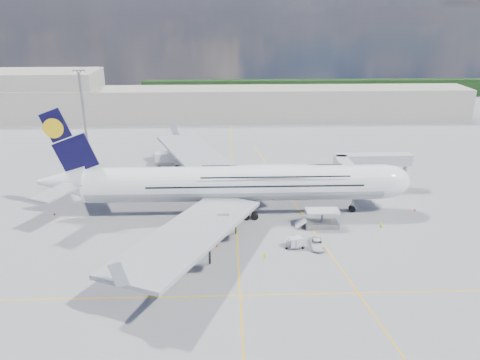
{
  "coord_description": "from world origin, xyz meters",
  "views": [
    {
      "loc": [
        -2.08,
        -80.41,
        41.9
      ],
      "look_at": [
        0.92,
        8.0,
        8.27
      ],
      "focal_mm": 35.0,
      "sensor_mm": 36.0,
      "label": 1
    }
  ],
  "objects_px": {
    "crew_loader": "(330,222)",
    "cone_wing_left_outer": "(163,176)",
    "airliner": "(236,183)",
    "dolly_row_a": "(156,264)",
    "cone_wing_right_outer": "(124,278)",
    "service_van": "(317,244)",
    "dolly_nose_far": "(292,243)",
    "dolly_row_b": "(191,243)",
    "dolly_back": "(157,241)",
    "cone_nose": "(415,210)",
    "catering_truck_outer": "(168,161)",
    "dolly_nose_near": "(295,242)",
    "catering_truck_inner": "(212,184)",
    "baggage_tug": "(202,246)",
    "crew_van": "(293,243)",
    "light_mast": "(84,116)",
    "cone_wing_right_inner": "(217,245)",
    "dolly_row_c": "(222,229)",
    "jet_bridge": "(363,164)",
    "crew_nose": "(381,225)",
    "cone_wing_left_inner": "(223,200)",
    "cargo_loader": "(321,221)",
    "crew_wing": "(161,237)",
    "cone_tail": "(54,214)",
    "crew_tug": "(265,257)"
  },
  "relations": [
    {
      "from": "jet_bridge",
      "to": "cone_wing_right_outer",
      "type": "distance_m",
      "value": 60.64
    },
    {
      "from": "cone_wing_left_inner",
      "to": "catering_truck_outer",
      "type": "bearing_deg",
      "value": 122.86
    },
    {
      "from": "baggage_tug",
      "to": "crew_van",
      "type": "bearing_deg",
      "value": 16.77
    },
    {
      "from": "dolly_row_c",
      "to": "crew_nose",
      "type": "relative_size",
      "value": 2.24
    },
    {
      "from": "dolly_row_a",
      "to": "dolly_row_b",
      "type": "relative_size",
      "value": 0.92
    },
    {
      "from": "dolly_row_c",
      "to": "cone_wing_right_outer",
      "type": "relative_size",
      "value": 6.34
    },
    {
      "from": "dolly_row_b",
      "to": "dolly_nose_far",
      "type": "height_order",
      "value": "dolly_nose_far"
    },
    {
      "from": "dolly_nose_far",
      "to": "cone_wing_left_outer",
      "type": "relative_size",
      "value": 5.73
    },
    {
      "from": "catering_truck_outer",
      "to": "crew_loader",
      "type": "distance_m",
      "value": 51.48
    },
    {
      "from": "catering_truck_outer",
      "to": "cone_wing_right_outer",
      "type": "relative_size",
      "value": 12.54
    },
    {
      "from": "baggage_tug",
      "to": "cone_nose",
      "type": "bearing_deg",
      "value": 35.05
    },
    {
      "from": "cone_wing_right_outer",
      "to": "service_van",
      "type": "bearing_deg",
      "value": 16.32
    },
    {
      "from": "crew_nose",
      "to": "cone_nose",
      "type": "distance_m",
      "value": 13.04
    },
    {
      "from": "dolly_nose_near",
      "to": "catering_truck_inner",
      "type": "bearing_deg",
      "value": 104.62
    },
    {
      "from": "cargo_loader",
      "to": "cone_nose",
      "type": "relative_size",
      "value": 15.73
    },
    {
      "from": "cone_nose",
      "to": "dolly_nose_far",
      "type": "bearing_deg",
      "value": -151.97
    },
    {
      "from": "cone_nose",
      "to": "crew_loader",
      "type": "bearing_deg",
      "value": -161.32
    },
    {
      "from": "dolly_nose_near",
      "to": "light_mast",
      "type": "bearing_deg",
      "value": 119.7
    },
    {
      "from": "baggage_tug",
      "to": "cone_wing_left_inner",
      "type": "height_order",
      "value": "baggage_tug"
    },
    {
      "from": "airliner",
      "to": "cone_wing_left_outer",
      "type": "bearing_deg",
      "value": 128.77
    },
    {
      "from": "cone_nose",
      "to": "dolly_row_a",
      "type": "bearing_deg",
      "value": -157.59
    },
    {
      "from": "jet_bridge",
      "to": "cone_wing_left_inner",
      "type": "xyz_separation_m",
      "value": [
        -32.34,
        -4.28,
        -6.56
      ]
    },
    {
      "from": "dolly_back",
      "to": "cone_nose",
      "type": "xyz_separation_m",
      "value": [
        53.53,
        12.54,
        -0.09
      ]
    },
    {
      "from": "dolly_row_c",
      "to": "crew_wing",
      "type": "xyz_separation_m",
      "value": [
        -11.39,
        -3.73,
        0.6
      ]
    },
    {
      "from": "catering_truck_inner",
      "to": "cone_wing_right_inner",
      "type": "bearing_deg",
      "value": -74.75
    },
    {
      "from": "cone_nose",
      "to": "cone_wing_right_inner",
      "type": "distance_m",
      "value": 44.75
    },
    {
      "from": "airliner",
      "to": "cargo_loader",
      "type": "distance_m",
      "value": 18.87
    },
    {
      "from": "dolly_row_b",
      "to": "jet_bridge",
      "type": "bearing_deg",
      "value": 31.08
    },
    {
      "from": "jet_bridge",
      "to": "cone_wing_right_outer",
      "type": "height_order",
      "value": "jet_bridge"
    },
    {
      "from": "dolly_row_c",
      "to": "cone_wing_left_outer",
      "type": "distance_m",
      "value": 34.65
    },
    {
      "from": "airliner",
      "to": "crew_nose",
      "type": "height_order",
      "value": "airliner"
    },
    {
      "from": "cargo_loader",
      "to": "light_mast",
      "type": "distance_m",
      "value": 71.72
    },
    {
      "from": "dolly_nose_far",
      "to": "cone_wing_right_outer",
      "type": "xyz_separation_m",
      "value": [
        -28.51,
        -9.64,
        -0.66
      ]
    },
    {
      "from": "light_mast",
      "to": "cone_wing_left_inner",
      "type": "bearing_deg",
      "value": -37.11
    },
    {
      "from": "cone_nose",
      "to": "cone_tail",
      "type": "distance_m",
      "value": 76.83
    },
    {
      "from": "dolly_nose_near",
      "to": "cone_wing_left_inner",
      "type": "bearing_deg",
      "value": 105.36
    },
    {
      "from": "airliner",
      "to": "catering_truck_outer",
      "type": "relative_size",
      "value": 11.03
    },
    {
      "from": "dolly_row_c",
      "to": "crew_tug",
      "type": "bearing_deg",
      "value": -70.7
    },
    {
      "from": "crew_wing",
      "to": "cone_wing_right_outer",
      "type": "xyz_separation_m",
      "value": [
        -4.35,
        -12.93,
        -0.7
      ]
    },
    {
      "from": "jet_bridge",
      "to": "cone_wing_right_inner",
      "type": "height_order",
      "value": "jet_bridge"
    },
    {
      "from": "dolly_nose_far",
      "to": "catering_truck_inner",
      "type": "bearing_deg",
      "value": 133.44
    },
    {
      "from": "airliner",
      "to": "catering_truck_inner",
      "type": "bearing_deg",
      "value": 114.51
    },
    {
      "from": "airliner",
      "to": "catering_truck_outer",
      "type": "bearing_deg",
      "value": 120.77
    },
    {
      "from": "crew_loader",
      "to": "cone_wing_left_outer",
      "type": "bearing_deg",
      "value": 159.96
    },
    {
      "from": "airliner",
      "to": "dolly_nose_near",
      "type": "distance_m",
      "value": 19.36
    },
    {
      "from": "crew_van",
      "to": "cone_wing_right_inner",
      "type": "relative_size",
      "value": 3.38
    },
    {
      "from": "airliner",
      "to": "dolly_row_a",
      "type": "bearing_deg",
      "value": -123.02
    },
    {
      "from": "light_mast",
      "to": "cone_wing_left_outer",
      "type": "relative_size",
      "value": 48.05
    },
    {
      "from": "cargo_loader",
      "to": "baggage_tug",
      "type": "bearing_deg",
      "value": -160.0
    },
    {
      "from": "cargo_loader",
      "to": "dolly_row_c",
      "type": "distance_m",
      "value": 19.71
    }
  ]
}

